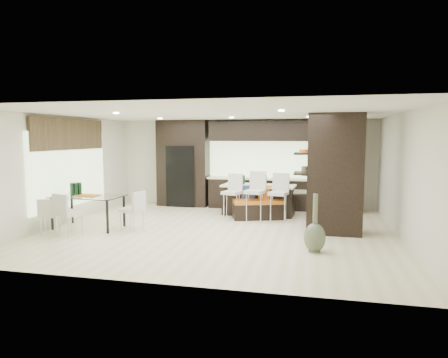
% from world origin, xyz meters
% --- Properties ---
extents(ground, '(8.00, 8.00, 0.00)m').
position_xyz_m(ground, '(0.00, 0.00, 0.00)').
color(ground, beige).
rests_on(ground, ground).
extents(back_wall, '(8.00, 0.02, 2.70)m').
position_xyz_m(back_wall, '(0.00, 3.50, 1.35)').
color(back_wall, white).
rests_on(back_wall, ground).
extents(left_wall, '(0.02, 7.00, 2.70)m').
position_xyz_m(left_wall, '(-4.00, 0.00, 1.35)').
color(left_wall, white).
rests_on(left_wall, ground).
extents(right_wall, '(0.02, 7.00, 2.70)m').
position_xyz_m(right_wall, '(4.00, 0.00, 1.35)').
color(right_wall, white).
rests_on(right_wall, ground).
extents(ceiling, '(8.00, 7.00, 0.02)m').
position_xyz_m(ceiling, '(0.00, 0.00, 2.70)').
color(ceiling, white).
rests_on(ceiling, ground).
extents(window_left, '(0.04, 3.20, 1.90)m').
position_xyz_m(window_left, '(-3.96, 0.20, 1.35)').
color(window_left, '#B2D199').
rests_on(window_left, left_wall).
extents(window_back, '(3.40, 0.04, 1.20)m').
position_xyz_m(window_back, '(0.60, 3.46, 1.55)').
color(window_back, '#B2D199').
rests_on(window_back, back_wall).
extents(stone_accent, '(0.08, 3.00, 0.80)m').
position_xyz_m(stone_accent, '(-3.93, 0.20, 2.25)').
color(stone_accent, brown).
rests_on(stone_accent, left_wall).
extents(ceiling_spots, '(4.00, 3.00, 0.02)m').
position_xyz_m(ceiling_spots, '(0.00, 0.25, 2.68)').
color(ceiling_spots, white).
rests_on(ceiling_spots, ceiling).
extents(back_cabinetry, '(6.80, 0.68, 2.70)m').
position_xyz_m(back_cabinetry, '(0.50, 3.17, 1.35)').
color(back_cabinetry, black).
rests_on(back_cabinetry, ground).
extents(refrigerator, '(0.90, 0.68, 1.90)m').
position_xyz_m(refrigerator, '(-1.90, 3.12, 0.95)').
color(refrigerator, black).
rests_on(refrigerator, ground).
extents(partition_column, '(1.20, 0.80, 2.70)m').
position_xyz_m(partition_column, '(2.60, 0.40, 1.35)').
color(partition_column, black).
rests_on(partition_column, ground).
extents(kitchen_island, '(2.06, 0.99, 0.84)m').
position_xyz_m(kitchen_island, '(0.65, 2.14, 0.42)').
color(kitchen_island, black).
rests_on(kitchen_island, ground).
extents(stool_left, '(0.54, 0.54, 0.97)m').
position_xyz_m(stool_left, '(0.03, 1.39, 0.48)').
color(stool_left, silver).
rests_on(stool_left, ground).
extents(stool_mid, '(0.56, 0.56, 1.03)m').
position_xyz_m(stool_mid, '(0.65, 1.38, 0.52)').
color(stool_mid, silver).
rests_on(stool_mid, ground).
extents(stool_right, '(0.53, 0.53, 1.00)m').
position_xyz_m(stool_right, '(1.27, 1.38, 0.50)').
color(stool_right, silver).
rests_on(stool_right, ground).
extents(bench, '(1.43, 0.91, 0.51)m').
position_xyz_m(bench, '(0.72, 1.55, 0.26)').
color(bench, black).
rests_on(bench, ground).
extents(floor_vase, '(0.42, 0.42, 1.12)m').
position_xyz_m(floor_vase, '(2.19, -1.29, 0.56)').
color(floor_vase, '#4D5B42').
rests_on(floor_vase, ground).
extents(dining_table, '(1.66, 0.97, 0.78)m').
position_xyz_m(dining_table, '(-3.09, -0.43, 0.39)').
color(dining_table, white).
rests_on(dining_table, ground).
extents(chair_near, '(0.60, 0.60, 0.88)m').
position_xyz_m(chair_near, '(-3.09, -1.20, 0.44)').
color(chair_near, silver).
rests_on(chair_near, ground).
extents(chair_far, '(0.54, 0.54, 0.76)m').
position_xyz_m(chair_far, '(-3.60, -1.17, 0.38)').
color(chair_far, silver).
rests_on(chair_far, ground).
extents(chair_end, '(0.54, 0.54, 0.86)m').
position_xyz_m(chair_end, '(-1.97, -0.43, 0.43)').
color(chair_end, silver).
rests_on(chair_end, ground).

